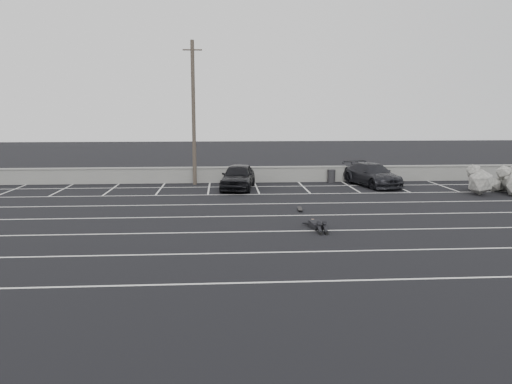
{
  "coord_description": "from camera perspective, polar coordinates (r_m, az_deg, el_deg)",
  "views": [
    {
      "loc": [
        -1.12,
        -19.46,
        4.81
      ],
      "look_at": [
        0.44,
        3.76,
        1.0
      ],
      "focal_mm": 35.0,
      "sensor_mm": 36.0,
      "label": 1
    }
  ],
  "objects": [
    {
      "name": "person",
      "position": [
        20.88,
        6.86,
        -3.38
      ],
      "size": [
        1.32,
        2.64,
        0.5
      ],
      "primitive_type": null,
      "rotation": [
        0.0,
        0.0,
        0.07
      ],
      "color": "black",
      "rests_on": "ground"
    },
    {
      "name": "trash_bin",
      "position": [
        34.14,
        8.62,
        1.83
      ],
      "size": [
        0.57,
        0.57,
        0.86
      ],
      "rotation": [
        0.0,
        0.0,
        -0.01
      ],
      "color": "#28282B",
      "rests_on": "ground"
    },
    {
      "name": "seawall",
      "position": [
        33.75,
        -1.91,
        2.04
      ],
      "size": [
        50.0,
        0.45,
        1.06
      ],
      "color": "gray",
      "rests_on": "ground"
    },
    {
      "name": "riprap_pile",
      "position": [
        32.82,
        26.97,
        0.75
      ],
      "size": [
        5.44,
        3.27,
        1.26
      ],
      "color": "#9F9C94",
      "rests_on": "ground"
    },
    {
      "name": "car_left",
      "position": [
        30.86,
        -2.07,
        1.79
      ],
      "size": [
        2.54,
        4.82,
        1.56
      ],
      "primitive_type": "imported",
      "rotation": [
        0.0,
        0.0,
        -0.16
      ],
      "color": "black",
      "rests_on": "ground"
    },
    {
      "name": "stall_lines",
      "position": [
        24.36,
        -1.32,
        -2.08
      ],
      "size": [
        36.0,
        20.05,
        0.01
      ],
      "color": "silver",
      "rests_on": "ground"
    },
    {
      "name": "utility_pole",
      "position": [
        32.71,
        -7.15,
        8.96
      ],
      "size": [
        1.23,
        0.25,
        9.2
      ],
      "color": "#4C4238",
      "rests_on": "ground"
    },
    {
      "name": "car_right",
      "position": [
        33.01,
        13.14,
        1.95
      ],
      "size": [
        3.26,
        5.36,
        1.45
      ],
      "primitive_type": "imported",
      "rotation": [
        0.0,
        0.0,
        0.26
      ],
      "color": "black",
      "rests_on": "ground"
    },
    {
      "name": "ground",
      "position": [
        20.07,
        -0.53,
        -4.57
      ],
      "size": [
        120.0,
        120.0,
        0.0
      ],
      "primitive_type": "plane",
      "color": "black",
      "rests_on": "ground"
    },
    {
      "name": "skateboard",
      "position": [
        24.33,
        5.05,
        -1.97
      ],
      "size": [
        0.27,
        0.78,
        0.09
      ],
      "rotation": [
        0.0,
        0.0,
        -0.09
      ],
      "color": "black",
      "rests_on": "ground"
    }
  ]
}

